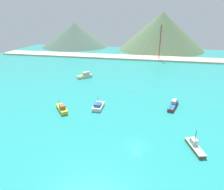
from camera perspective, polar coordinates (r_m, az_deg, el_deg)
ground at (r=82.96m, az=8.98°, el=-1.90°), size 260.00×280.00×0.50m
fishing_boat_2 at (r=75.56m, az=-13.49°, el=-3.64°), size 6.89×7.69×2.84m
fishing_boat_3 at (r=75.77m, az=-3.79°, el=-3.04°), size 3.37×7.13×4.72m
fishing_boat_4 at (r=113.37m, az=-7.38°, el=5.28°), size 7.50×8.04×3.03m
fishing_boat_5 at (r=79.86m, az=16.36°, el=-2.61°), size 4.54×10.15×2.54m
fishing_boat_6 at (r=58.30m, az=21.63°, el=-12.85°), size 4.30×8.21×5.18m
buoy_1 at (r=93.46m, az=5.20°, el=1.23°), size 0.76×0.76×0.76m
beach_strip at (r=163.43m, az=10.99°, el=9.81°), size 247.00×15.47×1.20m
hill_west at (r=228.49m, az=-10.03°, el=15.90°), size 68.83×68.83×23.68m
hill_central at (r=207.78m, az=13.39°, el=16.61°), size 79.21×79.21×34.15m
radio_tower at (r=158.48m, az=12.99°, el=13.72°), size 2.48×1.98×24.76m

